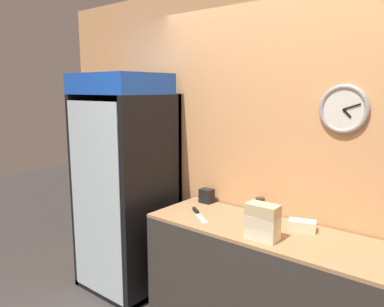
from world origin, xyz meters
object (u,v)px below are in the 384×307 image
Objects in this scene: sandwich_stack_bottom at (262,233)px; sandwich_flat_left at (302,226)px; sandwich_stack_top at (263,210)px; condiment_jar at (260,207)px; chefs_knife at (198,213)px; beverage_cooler at (130,173)px; sandwich_stack_middle at (262,222)px; napkin_dispenser at (207,196)px.

sandwich_flat_left is at bearing 65.03° from sandwich_stack_bottom.
sandwich_stack_top is 1.56× the size of condiment_jar.
sandwich_flat_left is 0.71× the size of chefs_knife.
condiment_jar reaches higher than sandwich_stack_bottom.
beverage_cooler is 9.29× the size of sandwich_stack_bottom.
beverage_cooler is at bearing 173.31° from sandwich_stack_bottom.
condiment_jar is (-0.24, 0.41, -0.13)m from sandwich_stack_top.
sandwich_stack_middle is 0.74× the size of chefs_knife.
condiment_jar is (-0.39, 0.10, 0.03)m from sandwich_flat_left.
condiment_jar reaches higher than napkin_dispenser.
beverage_cooler is 16.54× the size of napkin_dispenser.
beverage_cooler is 6.83× the size of chefs_knife.
sandwich_stack_top reaches higher than chefs_knife.
sandwich_flat_left is 0.40m from condiment_jar.
sandwich_stack_middle reaches higher than napkin_dispenser.
sandwich_stack_top is at bearing -10.61° from chefs_knife.
sandwich_flat_left is at bearing 65.03° from sandwich_stack_middle.
beverage_cooler is 0.77m from napkin_dispenser.
condiment_jar is at bearing 120.67° from sandwich_stack_top.
sandwich_stack_top reaches higher than sandwich_stack_bottom.
sandwich_stack_top reaches higher than sandwich_stack_middle.
condiment_jar is (-0.24, 0.41, -0.05)m from sandwich_stack_middle.
chefs_knife is at bearing -142.81° from condiment_jar.
chefs_knife is at bearing 169.39° from sandwich_stack_middle.
sandwich_stack_bottom is at bearing -10.61° from chefs_knife.
beverage_cooler is 9.31× the size of sandwich_stack_top.
napkin_dispenser reaches higher than chefs_knife.
sandwich_flat_left is 0.91m from napkin_dispenser.
sandwich_flat_left is 1.72× the size of napkin_dispenser.
sandwich_stack_top reaches higher than sandwich_flat_left.
sandwich_stack_middle is at bearing 180.00° from sandwich_stack_bottom.
sandwich_stack_middle reaches higher than sandwich_stack_bottom.
condiment_jar is (1.24, 0.24, -0.13)m from beverage_cooler.
napkin_dispenser is at bearing 151.92° from sandwich_stack_bottom.
condiment_jar is at bearing 120.67° from sandwich_stack_bottom.
sandwich_stack_bottom is 0.99× the size of sandwich_stack_middle.
sandwich_stack_bottom reaches higher than sandwich_flat_left.
sandwich_stack_middle is 0.48m from condiment_jar.
sandwich_stack_top is at bearing -59.33° from condiment_jar.
chefs_knife is at bearing 169.39° from sandwich_stack_bottom.
napkin_dispenser reaches higher than sandwich_flat_left.
chefs_knife is at bearing -166.27° from sandwich_flat_left.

